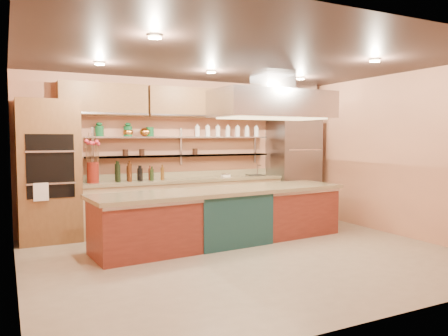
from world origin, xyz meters
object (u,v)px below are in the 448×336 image
copper_kettle (145,132)px  refrigerator (293,168)px  flower_vase (93,173)px  kitchen_scale (226,175)px  island (224,216)px  green_canister (150,132)px

copper_kettle → refrigerator: bearing=-4.2°
flower_vase → kitchen_scale: bearing=0.0°
refrigerator → island: bearing=-150.0°
refrigerator → kitchen_scale: size_ratio=13.33×
refrigerator → green_canister: 3.14m
island → kitchen_scale: 1.60m
island → flower_vase: size_ratio=11.88×
island → green_canister: size_ratio=24.73×
island → copper_kettle: 2.23m
island → copper_kettle: size_ratio=21.34×
refrigerator → copper_kettle: (-3.14, 0.23, 0.74)m
refrigerator → green_canister: bearing=175.7°
flower_vase → green_canister: bearing=11.6°
island → copper_kettle: bearing=113.9°
copper_kettle → green_canister: size_ratio=1.16×
refrigerator → flower_vase: size_ratio=5.99×
refrigerator → flower_vase: refrigerator is taller
kitchen_scale → copper_kettle: bearing=156.1°
refrigerator → flower_vase: (-4.11, 0.01, 0.06)m
flower_vase → kitchen_scale: (2.51, 0.00, -0.13)m
kitchen_scale → green_canister: (-1.44, 0.22, 0.82)m
refrigerator → island: (-2.30, -1.33, -0.62)m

